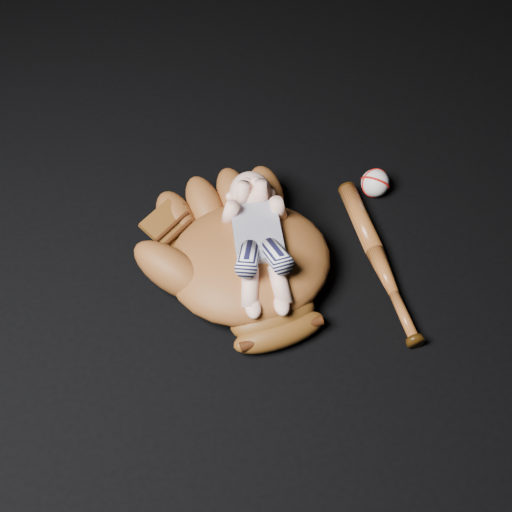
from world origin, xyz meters
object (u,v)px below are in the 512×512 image
Objects in this scene: baseball_bat at (379,260)px; baseball at (375,183)px; newborn_baby at (259,241)px; baseball_glove at (249,256)px.

baseball reaches higher than baseball_bat.
newborn_baby is at bearing 170.54° from baseball_bat.
baseball_bat is 6.62× the size of baseball.
newborn_baby is (0.02, -0.01, 0.05)m from baseball_glove.
baseball_glove is 0.41m from baseball.
newborn_baby reaches higher than baseball.
baseball is (0.38, 0.17, -0.05)m from baseball_glove.
baseball is (0.08, 0.22, 0.01)m from baseball_bat.
baseball is at bearing 35.88° from newborn_baby.
baseball is at bearing 68.82° from baseball_bat.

